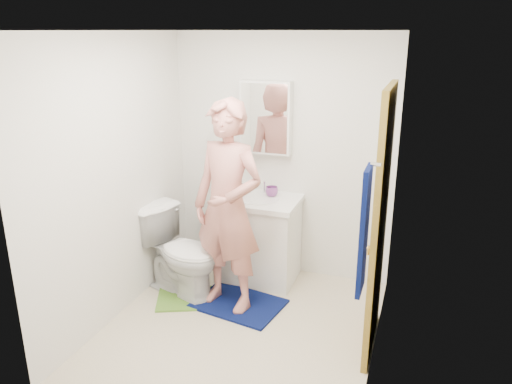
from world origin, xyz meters
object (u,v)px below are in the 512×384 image
Objects in this scene: towel at (364,231)px; medicine_cabinet at (266,118)px; vanity_cabinet at (258,241)px; toilet at (181,252)px; man at (228,207)px; soap_dispenser at (237,188)px; toothbrush_cup at (272,192)px.

medicine_cabinet is at bearing 124.61° from towel.
vanity_cabinet is at bearing -90.00° from medicine_cabinet.
medicine_cabinet reaches higher than toilet.
towel is at bearing -98.97° from toilet.
man reaches higher than towel.
medicine_cabinet is at bearing 90.00° from vanity_cabinet.
soap_dispenser is (-0.20, -0.06, 0.55)m from vanity_cabinet.
toothbrush_cup is at bearing 45.69° from vanity_cabinet.
toothbrush_cup reaches higher than toilet.
vanity_cabinet is 3.85× the size of soap_dispenser.
soap_dispenser reaches higher than toilet.
towel is 0.43× the size of man.
medicine_cabinet is 0.73m from soap_dispenser.
towel is 1.95m from toothbrush_cup.
soap_dispenser is (-0.20, -0.28, -0.65)m from medicine_cabinet.
towel is 2.01m from soap_dispenser.
vanity_cabinet is 0.82m from man.
toothbrush_cup is (0.10, -0.12, -0.70)m from medicine_cabinet.
toothbrush_cup is at bearing -28.56° from toilet.
man reaches higher than vanity_cabinet.
vanity_cabinet is 0.96× the size of toilet.
soap_dispenser is at bearing -125.40° from medicine_cabinet.
towel is 6.49× the size of toothbrush_cup.
towel reaches higher than toilet.
soap_dispenser is 0.35m from toothbrush_cup.
medicine_cabinet is 0.87× the size of towel.
medicine_cabinet is 1.05m from man.
man is (-0.18, -0.70, 0.05)m from toothbrush_cup.
towel is 0.96× the size of toilet.
toilet is 0.81m from soap_dispenser.
toilet is 0.75m from man.
man is at bearing 144.60° from towel.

